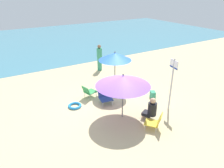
{
  "coord_description": "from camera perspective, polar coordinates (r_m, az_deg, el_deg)",
  "views": [
    {
      "loc": [
        -4.06,
        -6.52,
        4.59
      ],
      "look_at": [
        0.35,
        0.75,
        0.7
      ],
      "focal_mm": 33.71,
      "sensor_mm": 36.0,
      "label": 1
    }
  ],
  "objects": [
    {
      "name": "ground_plane",
      "position": [
        8.95,
        0.58,
        -6.27
      ],
      "size": [
        40.0,
        40.0,
        0.0
      ],
      "primitive_type": "plane",
      "color": "#D3BC8C"
    },
    {
      "name": "sea_water",
      "position": [
        21.31,
        -19.84,
        10.74
      ],
      "size": [
        40.0,
        16.0,
        0.01
      ],
      "primitive_type": "cube",
      "color": "teal",
      "rests_on": "ground_plane"
    },
    {
      "name": "umbrella_purple",
      "position": [
        7.59,
        3.02,
        0.96
      ],
      "size": [
        2.03,
        2.03,
        1.81
      ],
      "color": "#4C4C51",
      "rests_on": "ground_plane"
    },
    {
      "name": "umbrella_blue",
      "position": [
        9.6,
        0.81,
        7.49
      ],
      "size": [
        1.51,
        1.51,
        2.01
      ],
      "color": "#4C4C51",
      "rests_on": "ground_plane"
    },
    {
      "name": "beach_chair_a",
      "position": [
        9.58,
        -6.38,
        -1.95
      ],
      "size": [
        0.66,
        0.57,
        0.61
      ],
      "rotation": [
        0.0,
        0.0,
        0.23
      ],
      "color": "#33934C",
      "rests_on": "ground_plane"
    },
    {
      "name": "beach_chair_b",
      "position": [
        9.14,
        -1.89,
        -3.32
      ],
      "size": [
        0.63,
        0.67,
        0.61
      ],
      "rotation": [
        0.0,
        0.0,
        -1.74
      ],
      "color": "navy",
      "rests_on": "ground_plane"
    },
    {
      "name": "beach_chair_c",
      "position": [
        7.65,
        11.61,
        -9.95
      ],
      "size": [
        0.71,
        0.73,
        0.63
      ],
      "rotation": [
        0.0,
        0.0,
        2.25
      ],
      "color": "gold",
      "rests_on": "ground_plane"
    },
    {
      "name": "person_a",
      "position": [
        8.08,
        10.56,
        -6.71
      ],
      "size": [
        0.47,
        0.56,
        0.93
      ],
      "rotation": [
        0.0,
        0.0,
        2.02
      ],
      "color": "black",
      "rests_on": "ground_plane"
    },
    {
      "name": "person_b",
      "position": [
        12.7,
        -3.42,
        7.17
      ],
      "size": [
        0.31,
        0.31,
        1.58
      ],
      "rotation": [
        0.0,
        0.0,
        1.34
      ],
      "color": "#389970",
      "rests_on": "ground_plane"
    },
    {
      "name": "warning_sign",
      "position": [
        8.54,
        16.05,
        1.68
      ],
      "size": [
        0.12,
        0.48,
        2.17
      ],
      "rotation": [
        0.0,
        0.0,
        -0.2
      ],
      "color": "#ADADB2",
      "rests_on": "ground_plane"
    },
    {
      "name": "swim_ring",
      "position": [
        9.08,
        -10.07,
        -5.82
      ],
      "size": [
        0.57,
        0.57,
        0.1
      ],
      "primitive_type": "torus",
      "color": "#238CD8",
      "rests_on": "ground_plane"
    },
    {
      "name": "beach_bag",
      "position": [
        9.78,
        10.98,
        -2.86
      ],
      "size": [
        0.32,
        0.36,
        0.31
      ],
      "primitive_type": "cube",
      "rotation": [
        0.0,
        0.0,
        4.24
      ],
      "color": "#389970",
      "rests_on": "ground_plane"
    }
  ]
}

